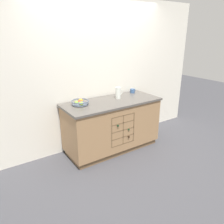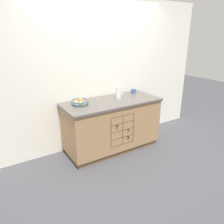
{
  "view_description": "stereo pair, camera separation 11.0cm",
  "coord_description": "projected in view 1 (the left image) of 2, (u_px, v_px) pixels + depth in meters",
  "views": [
    {
      "loc": [
        -1.96,
        -2.92,
        1.98
      ],
      "look_at": [
        0.0,
        0.0,
        0.7
      ],
      "focal_mm": 35.0,
      "sensor_mm": 36.0,
      "label": 1
    },
    {
      "loc": [
        -1.86,
        -2.98,
        1.98
      ],
      "look_at": [
        0.0,
        0.0,
        0.7
      ],
      "focal_mm": 35.0,
      "sensor_mm": 36.0,
      "label": 2
    }
  ],
  "objects": [
    {
      "name": "fruit_bowl",
      "position": [
        80.0,
        102.0,
        3.47
      ],
      "size": [
        0.29,
        0.29,
        0.08
      ],
      "color": "#4C5666",
      "rests_on": "kitchen_island"
    },
    {
      "name": "ceramic_mug",
      "position": [
        132.0,
        91.0,
        4.17
      ],
      "size": [
        0.12,
        0.09,
        0.08
      ],
      "color": "#385684",
      "rests_on": "kitchen_island"
    },
    {
      "name": "back_wall",
      "position": [
        99.0,
        75.0,
        3.86
      ],
      "size": [
        4.4,
        0.06,
        2.55
      ],
      "primitive_type": "cube",
      "color": "silver",
      "rests_on": "ground_plane"
    },
    {
      "name": "white_pitcher",
      "position": [
        118.0,
        93.0,
        3.79
      ],
      "size": [
        0.14,
        0.1,
        0.2
      ],
      "color": "silver",
      "rests_on": "kitchen_island"
    },
    {
      "name": "ground_plane",
      "position": [
        112.0,
        148.0,
        3.98
      ],
      "size": [
        14.0,
        14.0,
        0.0
      ],
      "primitive_type": "plane",
      "color": "#424247"
    },
    {
      "name": "kitchen_island",
      "position": [
        112.0,
        125.0,
        3.83
      ],
      "size": [
        1.67,
        0.71,
        0.89
      ],
      "color": "brown",
      "rests_on": "ground_plane"
    }
  ]
}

